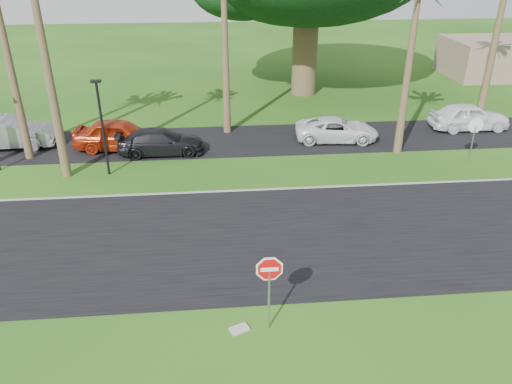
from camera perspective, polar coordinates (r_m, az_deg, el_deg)
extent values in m
plane|color=#1E4912|center=(17.49, -1.35, -8.80)|extent=(120.00, 120.00, 0.00)
cube|color=black|center=(19.14, -1.78, -5.31)|extent=(120.00, 8.00, 0.02)
cube|color=black|center=(28.59, -3.16, 5.87)|extent=(120.00, 5.00, 0.02)
cube|color=gray|center=(22.67, -2.45, 0.14)|extent=(120.00, 0.12, 0.06)
cylinder|color=gray|center=(14.54, 1.49, -12.32)|extent=(0.07, 0.07, 2.00)
cylinder|color=white|center=(13.87, 1.54, -8.78)|extent=(1.05, 0.02, 1.05)
cylinder|color=red|center=(13.87, 1.54, -8.78)|extent=(0.90, 0.02, 0.90)
cube|color=white|center=(13.87, 1.54, -8.78)|extent=(0.50, 0.02, 0.12)
cylinder|color=gray|center=(27.27, 23.41, 4.83)|extent=(0.07, 0.07, 2.00)
cylinder|color=white|center=(26.93, 23.83, 6.99)|extent=(1.05, 0.02, 1.05)
cylinder|color=red|center=(26.93, 23.83, 6.99)|extent=(0.90, 0.02, 0.90)
cube|color=white|center=(26.93, 23.83, 6.99)|extent=(0.50, 0.02, 0.12)
cone|color=brown|center=(27.56, -26.18, 12.20)|extent=(0.44, 0.44, 9.00)
cone|color=brown|center=(24.20, -22.99, 14.19)|extent=(0.44, 0.44, 11.50)
cone|color=brown|center=(28.74, -3.54, 15.80)|extent=(0.44, 0.44, 9.50)
cone|color=brown|center=(26.82, 16.96, 12.86)|extent=(0.44, 0.44, 8.50)
cone|color=brown|center=(31.80, 25.93, 16.67)|extent=(0.44, 0.44, 12.00)
cylinder|color=brown|center=(37.55, 5.59, 15.59)|extent=(1.80, 1.80, 6.00)
cylinder|color=black|center=(24.58, -17.08, 6.74)|extent=(0.12, 0.12, 4.50)
cube|color=black|center=(23.93, -17.83, 11.98)|extent=(0.45, 0.25, 0.12)
cube|color=gray|center=(48.09, 26.80, 13.57)|extent=(10.00, 6.00, 3.00)
imported|color=#A7ABAE|center=(30.47, -26.60, 6.03)|extent=(5.21, 2.07, 1.69)
imported|color=#AB290E|center=(28.06, -15.32, 6.30)|extent=(5.00, 2.40, 1.65)
imported|color=black|center=(27.03, -10.79, 5.65)|extent=(4.61, 1.96, 1.33)
imported|color=white|center=(28.75, 9.22, 7.03)|extent=(4.81, 2.57, 1.29)
imported|color=white|center=(32.73, 23.19, 7.90)|extent=(4.63, 1.86, 1.58)
cube|color=#A3A29B|center=(15.10, -1.91, -15.39)|extent=(0.64, 0.53, 0.06)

